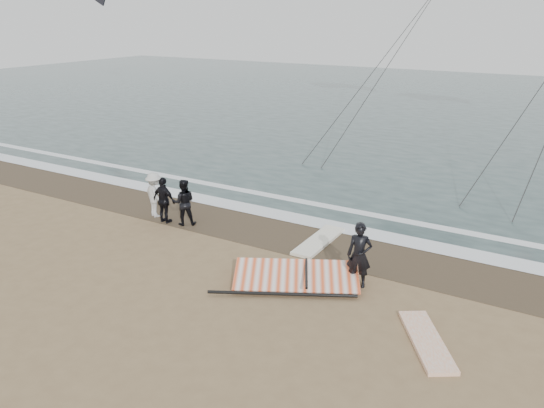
{
  "coord_description": "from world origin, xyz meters",
  "views": [
    {
      "loc": [
        6.32,
        -9.78,
        6.96
      ],
      "look_at": [
        -1.1,
        3.0,
        1.6
      ],
      "focal_mm": 35.0,
      "sensor_mm": 36.0,
      "label": 1
    }
  ],
  "objects": [
    {
      "name": "foam_far",
      "position": [
        0.0,
        7.6,
        0.03
      ],
      "size": [
        120.0,
        0.45,
        0.01
      ],
      "primitive_type": "cube",
      "color": "white",
      "rests_on": "sea"
    },
    {
      "name": "man_main",
      "position": [
        1.93,
        2.39,
        0.9
      ],
      "size": [
        0.74,
        0.57,
        1.81
      ],
      "primitive_type": "imported",
      "rotation": [
        0.0,
        0.0,
        0.22
      ],
      "color": "black",
      "rests_on": "ground"
    },
    {
      "name": "ground",
      "position": [
        0.0,
        0.0,
        0.0
      ],
      "size": [
        120.0,
        120.0,
        0.0
      ],
      "primitive_type": "plane",
      "color": "#8C704C",
      "rests_on": "ground"
    },
    {
      "name": "wet_sand",
      "position": [
        0.0,
        4.5,
        0.01
      ],
      "size": [
        120.0,
        2.8,
        0.01
      ],
      "primitive_type": "cube",
      "color": "#4C3D2B",
      "rests_on": "ground"
    },
    {
      "name": "sail_rig",
      "position": [
        0.43,
        1.71,
        0.19
      ],
      "size": [
        3.57,
        3.06,
        0.49
      ],
      "color": "black",
      "rests_on": "ground"
    },
    {
      "name": "board_cream",
      "position": [
        -0.19,
        4.42,
        0.05
      ],
      "size": [
        0.71,
        2.59,
        0.11
      ],
      "primitive_type": "cube",
      "rotation": [
        0.0,
        0.0,
        -0.01
      ],
      "color": "white",
      "rests_on": "ground"
    },
    {
      "name": "trio_cluster",
      "position": [
        -5.66,
        3.49,
        0.82
      ],
      "size": [
        2.51,
        1.07,
        1.65
      ],
      "color": "black",
      "rests_on": "ground"
    },
    {
      "name": "board_white",
      "position": [
        4.25,
        0.68,
        0.05
      ],
      "size": [
        1.81,
        2.36,
        0.09
      ],
      "primitive_type": "cube",
      "rotation": [
        0.0,
        0.0,
        0.56
      ],
      "color": "white",
      "rests_on": "ground"
    },
    {
      "name": "foam_near",
      "position": [
        0.0,
        5.9,
        0.03
      ],
      "size": [
        120.0,
        0.9,
        0.01
      ],
      "primitive_type": "cube",
      "color": "white",
      "rests_on": "sea"
    },
    {
      "name": "sea",
      "position": [
        0.0,
        33.0,
        0.01
      ],
      "size": [
        120.0,
        54.0,
        0.02
      ],
      "primitive_type": "cube",
      "color": "#233838",
      "rests_on": "ground"
    }
  ]
}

